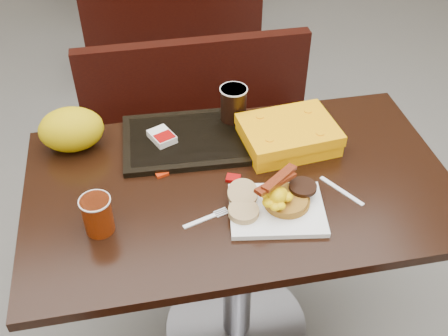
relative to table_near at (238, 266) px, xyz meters
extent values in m
cube|color=slate|center=(0.00, 0.00, -0.38)|extent=(6.00, 7.00, 0.01)
cube|color=white|center=(0.07, -0.13, 0.38)|extent=(0.28, 0.23, 0.01)
cylinder|color=#946718|center=(0.10, -0.12, 0.40)|extent=(0.15, 0.15, 0.03)
cylinder|color=black|center=(0.15, -0.10, 0.42)|extent=(0.07, 0.07, 0.01)
ellipsoid|color=yellow|center=(0.07, -0.14, 0.44)|extent=(0.10, 0.09, 0.04)
cylinder|color=tan|center=(-0.02, -0.14, 0.40)|extent=(0.10, 0.10, 0.02)
cylinder|color=tan|center=(-0.01, -0.08, 0.41)|extent=(0.10, 0.10, 0.05)
cylinder|color=#9A2505|center=(-0.39, -0.11, 0.43)|extent=(0.09, 0.09, 0.10)
cube|color=white|center=(0.27, -0.09, 0.38)|extent=(0.09, 0.13, 0.00)
cube|color=#B32407|center=(-0.21, 0.08, 0.38)|extent=(0.04, 0.04, 0.01)
cube|color=#8C0504|center=(-0.02, 0.01, 0.38)|extent=(0.05, 0.04, 0.01)
cube|color=black|center=(-0.12, 0.21, 0.38)|extent=(0.41, 0.30, 0.02)
cube|color=silver|center=(-0.20, 0.21, 0.40)|extent=(0.09, 0.10, 0.02)
cylinder|color=black|center=(0.04, 0.28, 0.45)|extent=(0.09, 0.09, 0.11)
cube|color=#F69B04|center=(0.18, 0.14, 0.41)|extent=(0.30, 0.24, 0.07)
ellipsoid|color=#CDA506|center=(-0.46, 0.25, 0.44)|extent=(0.23, 0.20, 0.13)
camera|label=1|loc=(-0.26, -1.08, 1.40)|focal=42.88mm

